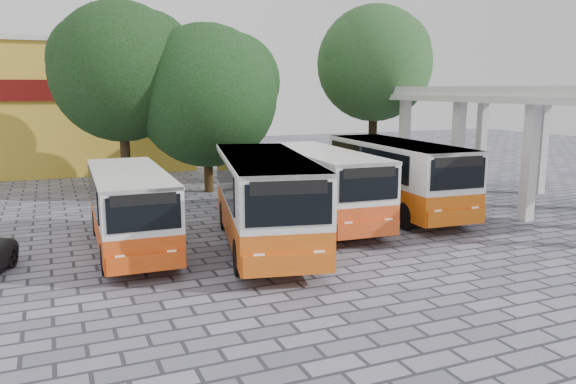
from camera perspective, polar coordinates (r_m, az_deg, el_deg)
name	(u,v)px	position (r m, az deg, el deg)	size (l,w,h in m)	color
ground	(386,254)	(18.58, 9.88, -6.24)	(90.00, 90.00, 0.00)	slate
terminal_shelter	(541,97)	(27.71, 24.29, 8.77)	(6.80, 15.80, 5.40)	silver
shophouse_block	(27,106)	(40.91, -25.00, 7.90)	(20.40, 10.40, 8.30)	gold
bus_far_left	(130,204)	(19.17, -15.75, -1.23)	(2.44, 7.42, 2.65)	#D9450C
bus_centre_left	(265,195)	(18.74, -2.37, -0.29)	(4.38, 9.04, 3.11)	#D6570E
bus_centre_right	(322,181)	(22.24, 3.45, 1.08)	(2.93, 8.15, 2.89)	#DA4A16
bus_far_right	(397,172)	(24.42, 11.00, 1.97)	(3.11, 8.62, 3.06)	#D3590A
tree_left	(123,67)	(29.58, -16.46, 12.06)	(7.25, 6.91, 9.56)	#3B2D1A
tree_middle	(208,91)	(29.08, -8.12, 10.12)	(7.56, 7.20, 8.53)	#402D14
tree_right	(376,60)	(33.47, 8.89, 13.13)	(6.94, 6.61, 10.02)	black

